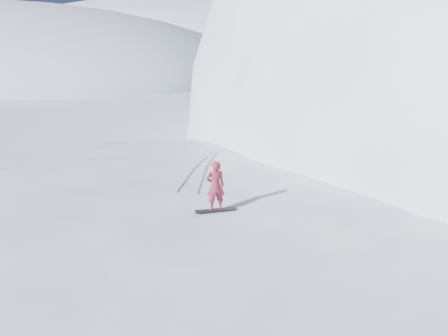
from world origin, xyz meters
name	(u,v)px	position (x,y,z in m)	size (l,w,h in m)	color
ground	(191,280)	(0.00, 0.00, 0.00)	(400.00, 400.00, 0.00)	white
near_ridge	(242,243)	(1.00, 3.00, 0.00)	(36.00, 28.00, 4.80)	white
peak_shoulder	(424,150)	(10.00, 20.00, 0.00)	(28.00, 24.00, 18.00)	white
far_ridge_c	(188,61)	(-40.00, 110.00, 0.00)	(140.00, 90.00, 36.00)	white
wind_bumps	(196,249)	(-0.56, 2.12, 0.00)	(16.00, 14.40, 1.00)	white
snowboard	(216,210)	(0.74, 0.39, 2.41)	(1.31, 0.24, 0.02)	black
snowboarder	(215,186)	(0.74, 0.39, 3.22)	(0.58, 0.38, 1.60)	maroon
vapor_plume	(15,87)	(-43.87, 44.00, 0.00)	(8.87, 7.10, 6.21)	white
board_tracks	(199,167)	(-1.20, 4.59, 2.42)	(1.52, 5.96, 0.04)	silver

